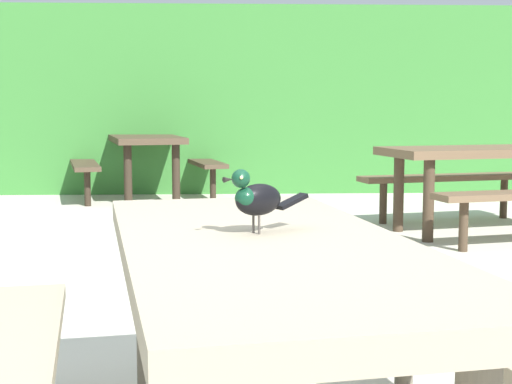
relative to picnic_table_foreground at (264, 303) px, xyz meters
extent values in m
cube|color=#387A33|center=(-0.22, 8.47, 0.60)|extent=(28.00, 2.31, 2.31)
cube|color=gray|center=(0.00, 0.00, 0.15)|extent=(1.05, 1.90, 0.07)
cylinder|color=#635B4C|center=(-0.38, 0.65, -0.22)|extent=(0.09, 0.09, 0.67)
cylinder|color=#635B4C|center=(0.14, 0.74, -0.22)|extent=(0.09, 0.09, 0.67)
cylinder|color=#635B4C|center=(-0.80, 0.51, -0.36)|extent=(0.07, 0.07, 0.39)
cube|color=gray|center=(0.69, 0.12, -0.14)|extent=(0.56, 1.73, 0.05)
cylinder|color=#635B4C|center=(0.58, 0.75, -0.36)|extent=(0.07, 0.07, 0.39)
ellipsoid|color=black|center=(-0.01, 0.07, 0.28)|extent=(0.16, 0.14, 0.09)
ellipsoid|color=#0F3823|center=(-0.05, 0.05, 0.29)|extent=(0.09, 0.09, 0.06)
sphere|color=#0F3823|center=(-0.06, 0.04, 0.34)|extent=(0.05, 0.05, 0.05)
sphere|color=#EAE08C|center=(-0.06, 0.02, 0.35)|extent=(0.01, 0.01, 0.01)
sphere|color=#EAE08C|center=(-0.08, 0.05, 0.35)|extent=(0.01, 0.01, 0.01)
cone|color=black|center=(-0.10, 0.02, 0.34)|extent=(0.03, 0.03, 0.02)
cube|color=black|center=(0.09, 0.14, 0.27)|extent=(0.10, 0.08, 0.04)
cylinder|color=#47423D|center=(-0.01, 0.06, 0.21)|extent=(0.01, 0.01, 0.05)
cylinder|color=#47423D|center=(-0.02, 0.08, 0.21)|extent=(0.01, 0.01, 0.05)
cube|color=#473828|center=(-1.04, 7.04, 0.15)|extent=(1.15, 1.93, 0.07)
cylinder|color=#2E241A|center=(-1.14, 6.29, -0.22)|extent=(0.09, 0.09, 0.67)
cylinder|color=#2E241A|center=(-0.62, 6.42, -0.22)|extent=(0.09, 0.09, 0.67)
cylinder|color=#2E241A|center=(-1.46, 7.66, -0.22)|extent=(0.09, 0.09, 0.67)
cylinder|color=#2E241A|center=(-0.94, 7.78, -0.22)|extent=(0.09, 0.09, 0.67)
cube|color=#473828|center=(-1.72, 6.88, -0.14)|extent=(0.66, 1.73, 0.05)
cylinder|color=#2E241A|center=(-1.58, 6.26, -0.36)|extent=(0.07, 0.07, 0.39)
cylinder|color=#2E241A|center=(-1.87, 7.51, -0.36)|extent=(0.07, 0.07, 0.39)
cube|color=#473828|center=(-0.36, 7.20, -0.14)|extent=(0.66, 1.73, 0.05)
cylinder|color=#2E241A|center=(-0.22, 6.57, -0.36)|extent=(0.07, 0.07, 0.39)
cylinder|color=#2E241A|center=(-0.51, 7.82, -0.36)|extent=(0.07, 0.07, 0.39)
cube|color=brown|center=(2.17, 4.35, 0.15)|extent=(1.93, 1.15, 0.07)
cylinder|color=#423324|center=(1.54, 3.93, -0.22)|extent=(0.09, 0.09, 0.67)
cylinder|color=#423324|center=(1.42, 4.45, -0.22)|extent=(0.09, 0.09, 0.67)
cylinder|color=#423324|center=(1.70, 3.53, -0.36)|extent=(0.07, 0.07, 0.39)
cube|color=brown|center=(2.01, 5.03, -0.14)|extent=(1.73, 0.66, 0.05)
cylinder|color=#423324|center=(2.63, 5.18, -0.36)|extent=(0.07, 0.07, 0.39)
cylinder|color=#423324|center=(1.38, 4.89, -0.36)|extent=(0.07, 0.07, 0.39)
camera|label=1|loc=(-0.11, -2.04, 0.54)|focal=53.27mm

